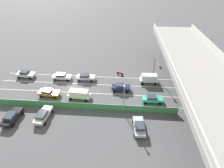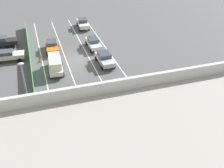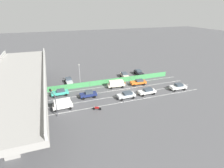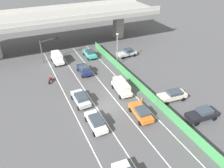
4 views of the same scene
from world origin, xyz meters
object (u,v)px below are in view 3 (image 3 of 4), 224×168
at_px(car_sedan_silver, 127,95).
at_px(car_sedan_navy, 88,94).
at_px(car_taxi_orange, 138,82).
at_px(motorcycle, 97,108).
at_px(car_van_cream, 116,83).
at_px(car_van_white, 62,104).
at_px(car_sedan_white, 178,87).
at_px(traffic_light, 54,98).
at_px(car_taxi_teal, 60,92).
at_px(traffic_cone, 125,82).
at_px(car_hatchback_white, 147,91).
at_px(parked_wagon_silver, 69,80).
at_px(parked_sedan_cream, 125,75).
at_px(parked_sedan_dark, 139,72).
at_px(street_lamp, 80,73).

bearing_deg(car_sedan_silver, car_sedan_navy, 67.83).
bearing_deg(car_taxi_orange, motorcycle, 122.48).
distance_m(car_sedan_navy, car_taxi_orange, 15.93).
relative_size(car_van_cream, car_taxi_orange, 1.06).
distance_m(car_taxi_orange, motorcycle, 18.08).
bearing_deg(motorcycle, car_van_white, 66.66).
height_order(car_sedan_navy, car_sedan_white, car_sedan_white).
bearing_deg(traffic_light, car_taxi_teal, -11.33).
relative_size(car_sedan_navy, car_taxi_orange, 0.90).
xyz_separation_m(car_taxi_orange, motorcycle, (-9.71, 15.25, -0.42)).
bearing_deg(traffic_cone, car_taxi_teal, 95.35).
xyz_separation_m(car_van_white, motorcycle, (-3.04, -7.04, -0.82)).
xyz_separation_m(car_hatchback_white, car_sedan_white, (-0.33, -9.50, 0.04)).
height_order(car_sedan_navy, car_sedan_silver, car_sedan_navy).
distance_m(car_van_cream, parked_wagon_silver, 14.52).
bearing_deg(parked_sedan_cream, motorcycle, 140.06).
bearing_deg(parked_sedan_dark, car_sedan_silver, 142.88).
relative_size(parked_sedan_cream, street_lamp, 0.71).
xyz_separation_m(car_taxi_teal, parked_sedan_cream, (6.24, -20.75, 0.01)).
height_order(car_hatchback_white, parked_sedan_cream, car_hatchback_white).
relative_size(car_van_white, parked_wagon_silver, 0.98).
bearing_deg(car_sedan_silver, car_van_cream, 0.59).
xyz_separation_m(car_van_cream, car_hatchback_white, (-6.91, -6.05, -0.29)).
bearing_deg(car_van_white, traffic_light, 127.77).
height_order(car_hatchback_white, car_sedan_white, car_sedan_white).
distance_m(car_taxi_orange, parked_sedan_cream, 6.86).
xyz_separation_m(car_van_white, parked_sedan_cream, (13.35, -20.76, -0.37)).
xyz_separation_m(car_van_cream, car_sedan_white, (-7.24, -15.54, -0.24)).
xyz_separation_m(car_sedan_silver, motorcycle, (-3.03, 8.47, -0.46)).
height_order(car_sedan_silver, parked_sedan_dark, parked_sedan_dark).
bearing_deg(traffic_light, car_taxi_orange, -71.61).
relative_size(car_sedan_navy, parked_sedan_cream, 0.89).
bearing_deg(parked_sedan_cream, car_sedan_white, -142.93).
bearing_deg(parked_wagon_silver, car_van_white, 168.04).
height_order(car_van_cream, parked_sedan_dark, car_van_cream).
height_order(car_van_white, parked_sedan_cream, car_van_white).
relative_size(car_sedan_white, traffic_light, 0.93).
distance_m(street_lamp, traffic_cone, 13.72).
relative_size(car_taxi_orange, traffic_cone, 6.79).
distance_m(car_sedan_navy, parked_sedan_cream, 17.15).
xyz_separation_m(car_van_cream, car_sedan_silver, (-7.07, -0.07, -0.27)).
bearing_deg(car_van_cream, street_lamp, 67.94).
xyz_separation_m(car_sedan_silver, car_taxi_teal, (7.13, 15.50, -0.02)).
bearing_deg(parked_sedan_cream, car_sedan_navy, 124.66).
bearing_deg(street_lamp, car_sedan_navy, -174.41).
relative_size(car_sedan_white, parked_wagon_silver, 1.03).
distance_m(car_hatchback_white, traffic_light, 23.36).
relative_size(motorcycle, traffic_light, 0.37).
distance_m(motorcycle, parked_wagon_silver, 18.22).
bearing_deg(car_van_white, car_hatchback_white, -89.59).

